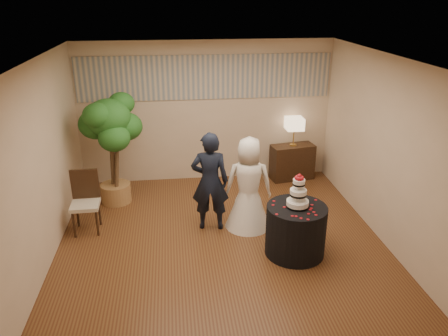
{
  "coord_description": "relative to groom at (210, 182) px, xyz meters",
  "views": [
    {
      "loc": [
        -0.68,
        -5.92,
        3.64
      ],
      "look_at": [
        0.1,
        0.4,
        1.05
      ],
      "focal_mm": 35.0,
      "sensor_mm": 36.0,
      "label": 1
    }
  ],
  "objects": [
    {
      "name": "table_lamp",
      "position": [
        1.87,
        1.83,
        0.19
      ],
      "size": [
        0.34,
        0.34,
        0.58
      ],
      "primitive_type": null,
      "color": "beige",
      "rests_on": "console"
    },
    {
      "name": "mural_border",
      "position": [
        0.12,
        2.07,
        1.28
      ],
      "size": [
        4.9,
        0.02,
        0.85
      ],
      "primitive_type": "cube",
      "color": "#9D9A91",
      "rests_on": "wall_back"
    },
    {
      "name": "floor",
      "position": [
        0.12,
        -0.41,
        -0.82
      ],
      "size": [
        5.0,
        5.0,
        0.0
      ],
      "primitive_type": "cube",
      "color": "brown",
      "rests_on": "ground"
    },
    {
      "name": "groom",
      "position": [
        0.0,
        0.0,
        0.0
      ],
      "size": [
        0.64,
        0.46,
        1.64
      ],
      "primitive_type": "imported",
      "rotation": [
        0.0,
        0.0,
        3.02
      ],
      "color": "black",
      "rests_on": "floor"
    },
    {
      "name": "wall_back",
      "position": [
        0.12,
        2.09,
        0.58
      ],
      "size": [
        5.0,
        0.06,
        2.8
      ],
      "primitive_type": "cube",
      "color": "beige",
      "rests_on": "ground"
    },
    {
      "name": "console",
      "position": [
        1.87,
        1.83,
        -0.46
      ],
      "size": [
        0.92,
        0.53,
        0.73
      ],
      "primitive_type": "cube",
      "rotation": [
        0.0,
        0.0,
        0.17
      ],
      "color": "black",
      "rests_on": "floor"
    },
    {
      "name": "wall_left",
      "position": [
        -2.38,
        -0.41,
        0.58
      ],
      "size": [
        0.06,
        5.0,
        2.8
      ],
      "primitive_type": "cube",
      "color": "beige",
      "rests_on": "ground"
    },
    {
      "name": "ceiling",
      "position": [
        0.12,
        -0.41,
        1.98
      ],
      "size": [
        5.0,
        5.0,
        0.0
      ],
      "primitive_type": "cube",
      "color": "white",
      "rests_on": "wall_back"
    },
    {
      "name": "side_chair",
      "position": [
        -1.99,
        0.12,
        -0.32
      ],
      "size": [
        0.47,
        0.49,
        1.0
      ],
      "primitive_type": null,
      "rotation": [
        0.0,
        0.0,
        0.03
      ],
      "color": "black",
      "rests_on": "floor"
    },
    {
      "name": "wall_front",
      "position": [
        0.12,
        -2.91,
        0.58
      ],
      "size": [
        5.0,
        0.06,
        2.8
      ],
      "primitive_type": "cube",
      "color": "beige",
      "rests_on": "ground"
    },
    {
      "name": "bride",
      "position": [
        0.62,
        -0.03,
        -0.05
      ],
      "size": [
        0.85,
        0.85,
        1.54
      ],
      "primitive_type": "imported",
      "rotation": [
        0.0,
        0.0,
        3.0
      ],
      "color": "white",
      "rests_on": "floor"
    },
    {
      "name": "cake_table",
      "position": [
        1.17,
        -0.92,
        -0.44
      ],
      "size": [
        0.94,
        0.94,
        0.77
      ],
      "primitive_type": "cylinder",
      "rotation": [
        0.0,
        0.0,
        0.08
      ],
      "color": "black",
      "rests_on": "floor"
    },
    {
      "name": "wedding_cake",
      "position": [
        1.17,
        -0.92,
        0.2
      ],
      "size": [
        0.32,
        0.32,
        0.51
      ],
      "primitive_type": null,
      "color": "white",
      "rests_on": "cake_table"
    },
    {
      "name": "ficus_tree",
      "position": [
        -1.64,
        1.16,
        0.2
      ],
      "size": [
        1.06,
        1.06,
        2.05
      ],
      "primitive_type": null,
      "rotation": [
        0.0,
        0.0,
        1.66
      ],
      "color": "#246020",
      "rests_on": "floor"
    },
    {
      "name": "wall_right",
      "position": [
        2.62,
        -0.41,
        0.58
      ],
      "size": [
        0.06,
        5.0,
        2.8
      ],
      "primitive_type": "cube",
      "color": "beige",
      "rests_on": "ground"
    }
  ]
}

